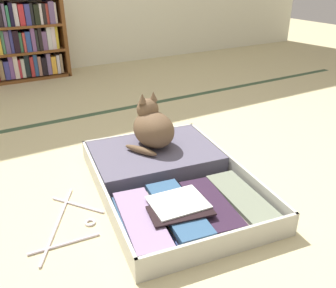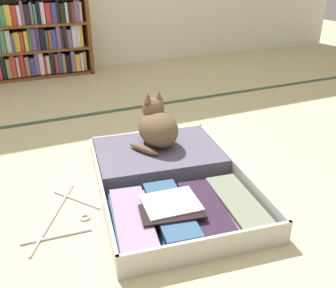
# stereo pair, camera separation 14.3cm
# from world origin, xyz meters

# --- Properties ---
(ground_plane) EXTENTS (10.00, 10.00, 0.00)m
(ground_plane) POSITION_xyz_m (0.00, 0.00, 0.00)
(ground_plane) COLOR #C3B687
(tatami_border) EXTENTS (4.80, 0.05, 0.00)m
(tatami_border) POSITION_xyz_m (0.00, 1.15, 0.00)
(tatami_border) COLOR #364D35
(tatami_border) RESTS_ON ground_plane
(open_suitcase) EXTENTS (0.72, 0.96, 0.10)m
(open_suitcase) POSITION_xyz_m (0.10, 0.16, 0.04)
(open_suitcase) COLOR beige
(open_suitcase) RESTS_ON ground_plane
(black_cat) EXTENTS (0.24, 0.25, 0.25)m
(black_cat) POSITION_xyz_m (0.14, 0.38, 0.19)
(black_cat) COLOR brown
(black_cat) RESTS_ON open_suitcase
(clothes_hanger) EXTENTS (0.31, 0.40, 0.01)m
(clothes_hanger) POSITION_xyz_m (-0.36, 0.11, 0.01)
(clothes_hanger) COLOR silver
(clothes_hanger) RESTS_ON ground_plane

